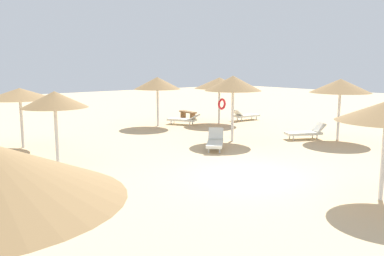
{
  "coord_description": "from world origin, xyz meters",
  "views": [
    {
      "loc": [
        -9.19,
        -8.31,
        3.53
      ],
      "look_at": [
        0.0,
        3.0,
        1.2
      ],
      "focal_mm": 37.45,
      "sensor_mm": 36.0,
      "label": 1
    }
  ],
  "objects_px": {
    "parasol_3": "(157,83)",
    "parasol_7": "(20,94)",
    "parasol_0": "(55,100)",
    "parasol_1": "(340,86)",
    "lounger_4": "(215,142)",
    "bench_1": "(188,114)",
    "lounger_1": "(306,132)",
    "parasol_5": "(219,83)",
    "lounger_3": "(184,119)",
    "parasol_4": "(233,83)",
    "lounger_5": "(245,115)"
  },
  "relations": [
    {
      "from": "lounger_1",
      "to": "parasol_1",
      "type": "bearing_deg",
      "value": -47.07
    },
    {
      "from": "parasol_0",
      "to": "lounger_1",
      "type": "distance_m",
      "value": 11.48
    },
    {
      "from": "parasol_5",
      "to": "parasol_7",
      "type": "bearing_deg",
      "value": 179.91
    },
    {
      "from": "parasol_0",
      "to": "parasol_3",
      "type": "xyz_separation_m",
      "value": [
        7.79,
        5.08,
        0.16
      ]
    },
    {
      "from": "parasol_1",
      "to": "lounger_1",
      "type": "distance_m",
      "value": 2.65
    },
    {
      "from": "parasol_4",
      "to": "parasol_5",
      "type": "height_order",
      "value": "parasol_4"
    },
    {
      "from": "parasol_7",
      "to": "lounger_1",
      "type": "height_order",
      "value": "parasol_7"
    },
    {
      "from": "parasol_1",
      "to": "parasol_4",
      "type": "height_order",
      "value": "parasol_4"
    },
    {
      "from": "parasol_0",
      "to": "parasol_4",
      "type": "xyz_separation_m",
      "value": [
        7.88,
        -0.89,
        0.36
      ]
    },
    {
      "from": "parasol_3",
      "to": "lounger_4",
      "type": "relative_size",
      "value": 1.6
    },
    {
      "from": "parasol_0",
      "to": "parasol_3",
      "type": "distance_m",
      "value": 9.3
    },
    {
      "from": "parasol_3",
      "to": "parasol_4",
      "type": "xyz_separation_m",
      "value": [
        0.09,
        -5.97,
        0.2
      ]
    },
    {
      "from": "lounger_5",
      "to": "bench_1",
      "type": "xyz_separation_m",
      "value": [
        -2.42,
        2.83,
        0.03
      ]
    },
    {
      "from": "lounger_3",
      "to": "lounger_5",
      "type": "bearing_deg",
      "value": -13.64
    },
    {
      "from": "parasol_1",
      "to": "lounger_3",
      "type": "distance_m",
      "value": 9.08
    },
    {
      "from": "parasol_5",
      "to": "parasol_3",
      "type": "bearing_deg",
      "value": 158.22
    },
    {
      "from": "parasol_1",
      "to": "parasol_7",
      "type": "height_order",
      "value": "parasol_1"
    },
    {
      "from": "parasol_3",
      "to": "parasol_5",
      "type": "xyz_separation_m",
      "value": [
        3.51,
        -1.4,
        -0.06
      ]
    },
    {
      "from": "parasol_0",
      "to": "parasol_5",
      "type": "distance_m",
      "value": 11.89
    },
    {
      "from": "parasol_1",
      "to": "parasol_5",
      "type": "height_order",
      "value": "parasol_1"
    },
    {
      "from": "parasol_1",
      "to": "lounger_5",
      "type": "bearing_deg",
      "value": 78.36
    },
    {
      "from": "parasol_5",
      "to": "parasol_7",
      "type": "distance_m",
      "value": 11.41
    },
    {
      "from": "parasol_4",
      "to": "lounger_4",
      "type": "relative_size",
      "value": 1.71
    },
    {
      "from": "parasol_1",
      "to": "bench_1",
      "type": "height_order",
      "value": "parasol_1"
    },
    {
      "from": "lounger_3",
      "to": "lounger_4",
      "type": "xyz_separation_m",
      "value": [
        -3.29,
        -6.34,
        0.02
      ]
    },
    {
      "from": "lounger_3",
      "to": "lounger_4",
      "type": "height_order",
      "value": "lounger_4"
    },
    {
      "from": "parasol_0",
      "to": "bench_1",
      "type": "bearing_deg",
      "value": 30.09
    },
    {
      "from": "parasol_7",
      "to": "lounger_1",
      "type": "distance_m",
      "value": 12.97
    },
    {
      "from": "parasol_0",
      "to": "parasol_1",
      "type": "distance_m",
      "value": 12.55
    },
    {
      "from": "parasol_7",
      "to": "lounger_5",
      "type": "bearing_deg",
      "value": -0.48
    },
    {
      "from": "parasol_3",
      "to": "parasol_7",
      "type": "relative_size",
      "value": 1.0
    },
    {
      "from": "parasol_1",
      "to": "lounger_5",
      "type": "relative_size",
      "value": 1.46
    },
    {
      "from": "parasol_1",
      "to": "lounger_4",
      "type": "relative_size",
      "value": 1.63
    },
    {
      "from": "parasol_3",
      "to": "bench_1",
      "type": "xyz_separation_m",
      "value": [
        3.27,
        1.33,
        -2.11
      ]
    },
    {
      "from": "parasol_5",
      "to": "lounger_5",
      "type": "relative_size",
      "value": 1.53
    },
    {
      "from": "parasol_5",
      "to": "bench_1",
      "type": "distance_m",
      "value": 3.43
    },
    {
      "from": "parasol_3",
      "to": "lounger_5",
      "type": "height_order",
      "value": "parasol_3"
    },
    {
      "from": "lounger_3",
      "to": "lounger_4",
      "type": "distance_m",
      "value": 7.14
    },
    {
      "from": "parasol_0",
      "to": "lounger_4",
      "type": "bearing_deg",
      "value": -16.15
    },
    {
      "from": "parasol_5",
      "to": "bench_1",
      "type": "relative_size",
      "value": 1.96
    },
    {
      "from": "parasol_3",
      "to": "lounger_4",
      "type": "xyz_separation_m",
      "value": [
        -1.76,
        -6.83,
        -2.14
      ]
    },
    {
      "from": "bench_1",
      "to": "lounger_1",
      "type": "bearing_deg",
      "value": -90.58
    },
    {
      "from": "parasol_0",
      "to": "parasol_1",
      "type": "xyz_separation_m",
      "value": [
        11.96,
        -3.81,
        0.23
      ]
    },
    {
      "from": "parasol_1",
      "to": "lounger_4",
      "type": "xyz_separation_m",
      "value": [
        -5.93,
        2.06,
        -2.21
      ]
    },
    {
      "from": "bench_1",
      "to": "lounger_3",
      "type": "bearing_deg",
      "value": -133.78
    },
    {
      "from": "lounger_1",
      "to": "lounger_4",
      "type": "xyz_separation_m",
      "value": [
        -4.94,
        1.0,
        0.0
      ]
    },
    {
      "from": "parasol_1",
      "to": "lounger_1",
      "type": "relative_size",
      "value": 1.47
    },
    {
      "from": "lounger_1",
      "to": "bench_1",
      "type": "xyz_separation_m",
      "value": [
        0.09,
        9.16,
        0.03
      ]
    },
    {
      "from": "lounger_3",
      "to": "lounger_5",
      "type": "relative_size",
      "value": 1.01
    },
    {
      "from": "lounger_1",
      "to": "parasol_7",
      "type": "bearing_deg",
      "value": 149.82
    }
  ]
}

